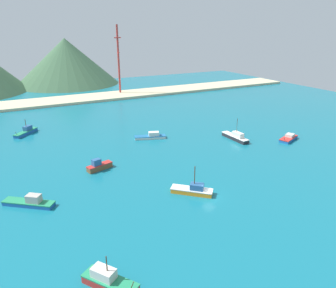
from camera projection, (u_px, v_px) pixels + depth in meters
ground at (151, 152)px, 92.34m from camera, size 260.00×280.00×0.50m
fishing_boat_0 at (151, 136)px, 102.59m from camera, size 10.44×5.75×2.16m
fishing_boat_1 at (236, 137)px, 101.22m from camera, size 2.70×10.91×7.25m
fishing_boat_2 at (193, 190)px, 68.42m from camera, size 8.45×8.02×6.54m
fishing_boat_3 at (30, 202)px, 63.81m from camera, size 10.02×8.41×2.51m
fishing_boat_4 at (109, 281)px, 43.66m from camera, size 6.93×8.29×5.18m
fishing_boat_5 at (99, 166)px, 79.93m from camera, size 6.93×3.77×3.01m
fishing_boat_6 at (26, 132)px, 106.64m from camera, size 8.24×8.66×5.11m
fishing_boat_8 at (289, 138)px, 101.06m from camera, size 8.75×5.93×1.87m
beach_strip at (86, 98)px, 158.10m from camera, size 247.00×18.61×1.20m
hill_central at (67, 61)px, 197.95m from camera, size 63.38×63.38×28.03m
radio_tower at (119, 60)px, 163.63m from camera, size 3.56×2.85×35.62m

